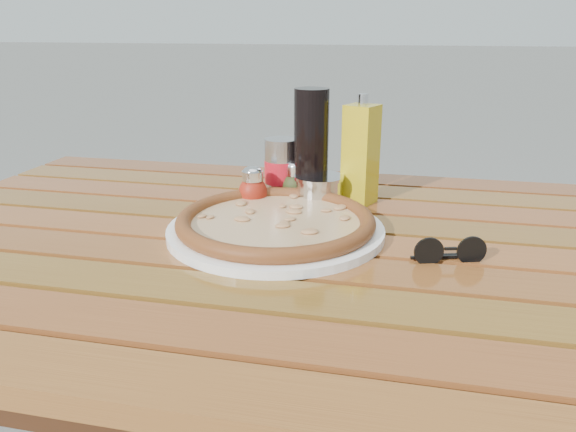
% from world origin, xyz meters
% --- Properties ---
extents(table, '(1.40, 0.90, 0.75)m').
position_xyz_m(table, '(0.00, -0.00, 0.67)').
color(table, '#371B0C').
rests_on(table, ground).
extents(plate, '(0.38, 0.38, 0.01)m').
position_xyz_m(plate, '(-0.02, 0.01, 0.76)').
color(plate, white).
rests_on(plate, table).
extents(pizza, '(0.34, 0.34, 0.03)m').
position_xyz_m(pizza, '(-0.02, 0.01, 0.77)').
color(pizza, beige).
rests_on(pizza, plate).
extents(pepper_shaker, '(0.06, 0.06, 0.08)m').
position_xyz_m(pepper_shaker, '(-0.09, 0.14, 0.79)').
color(pepper_shaker, '#AD2613').
rests_on(pepper_shaker, table).
extents(oregano_shaker, '(0.05, 0.05, 0.08)m').
position_xyz_m(oregano_shaker, '(-0.03, 0.20, 0.79)').
color(oregano_shaker, '#353C18').
rests_on(oregano_shaker, table).
extents(dark_bottle, '(0.08, 0.08, 0.22)m').
position_xyz_m(dark_bottle, '(0.01, 0.20, 0.86)').
color(dark_bottle, black).
rests_on(dark_bottle, table).
extents(soda_can, '(0.09, 0.09, 0.12)m').
position_xyz_m(soda_can, '(-0.06, 0.21, 0.81)').
color(soda_can, '#BBBABF').
rests_on(soda_can, table).
extents(olive_oil_cruet, '(0.07, 0.07, 0.21)m').
position_xyz_m(olive_oil_cruet, '(0.10, 0.22, 0.85)').
color(olive_oil_cruet, gold).
rests_on(olive_oil_cruet, table).
extents(parmesan_tin, '(0.12, 0.12, 0.07)m').
position_xyz_m(parmesan_tin, '(0.02, 0.18, 0.78)').
color(parmesan_tin, silver).
rests_on(parmesan_tin, table).
extents(sunglasses, '(0.11, 0.05, 0.04)m').
position_xyz_m(sunglasses, '(0.26, -0.05, 0.77)').
color(sunglasses, black).
rests_on(sunglasses, table).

